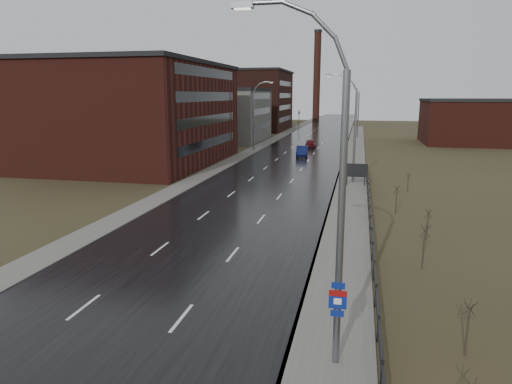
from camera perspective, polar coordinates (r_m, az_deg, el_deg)
The scene contains 25 objects.
ground at distance 18.12m, azimuth -21.53°, elevation -19.59°, with size 320.00×320.00×0.00m, color #2D2819.
road at distance 73.69m, azimuth 5.45°, elevation 4.84°, with size 14.00×300.00×0.06m, color black.
sidewalk_right at distance 48.40m, azimuth 11.74°, elevation 0.91°, with size 3.20×180.00×0.18m, color #595651.
curb_right at distance 48.45m, azimuth 9.95°, elevation 0.99°, with size 0.16×180.00×0.18m, color slate.
sidewalk_left at distance 75.16m, azimuth -0.78°, elevation 5.06°, with size 2.40×260.00×0.12m, color #595651.
warehouse_near at distance 65.03m, azimuth -15.19°, elevation 9.47°, with size 22.44×28.56×13.50m.
warehouse_mid at distance 94.62m, azimuth -4.05°, elevation 9.64°, with size 16.32×20.40×10.50m.
warehouse_far at distance 124.77m, azimuth -2.27°, elevation 11.39°, with size 26.52×24.48×15.50m.
building_right at distance 96.96m, azimuth 25.53°, elevation 7.97°, with size 18.36×16.32×8.50m.
smokestack at distance 163.35m, azimuth 7.62°, elevation 14.18°, with size 2.70×2.70×30.70m.
streetlight_main at distance 14.88m, azimuth 9.44°, elevation -0.52°, with size 3.91×0.29×12.11m.
streetlight_right_mid at distance 48.65m, azimuth 11.94°, elevation 7.80°, with size 3.36×0.28×11.35m.
streetlight_left at distance 76.50m, azimuth -0.07°, elevation 9.53°, with size 3.36×0.28×11.35m.
streetlight_right_far at distance 102.58m, azimuth 12.51°, elevation 9.90°, with size 3.36×0.28×11.35m.
guardrail at distance 32.01m, azimuth 14.18°, elevation -3.78°, with size 0.10×53.05×1.10m.
shrub_b at distance 18.61m, azimuth 24.95°, elevation -15.01°, with size 0.51×0.54×2.14m.
shrub_c at distance 26.26m, azimuth 20.24°, elevation -6.27°, with size 0.59×0.62×2.50m.
shrub_d at distance 31.46m, azimuth 20.65°, elevation -3.73°, with size 0.50×0.52×2.09m.
shrub_e at distance 37.66m, azimuth 17.13°, elevation -0.78°, with size 0.55×0.58×2.31m.
shrub_f at distance 46.40m, azimuth 18.46°, elevation 1.16°, with size 0.44×0.46×1.83m.
billboard at distance 47.43m, azimuth 12.41°, elevation 2.58°, with size 2.29×0.17×2.42m.
traffic_light_left at distance 133.72m, azimuth 5.41°, elevation 10.04°, with size 0.58×2.73×5.30m.
traffic_light_right at distance 132.61m, azimuth 12.38°, elevation 9.80°, with size 0.58×2.73×5.30m.
car_near at distance 69.76m, azimuth 5.78°, elevation 5.06°, with size 1.68×4.82×1.59m, color #0D1544.
car_far at distance 81.59m, azimuth 6.83°, elevation 6.01°, with size 1.76×4.36×1.49m, color #550E16.
Camera 1 is at (9.25, -12.52, 9.27)m, focal length 32.00 mm.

